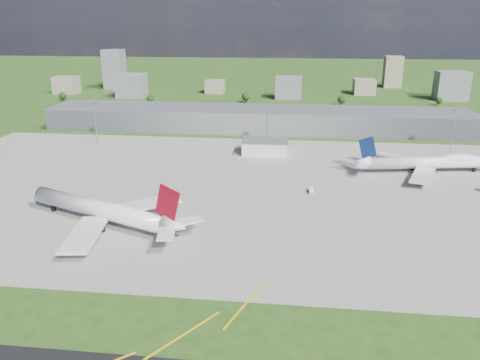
# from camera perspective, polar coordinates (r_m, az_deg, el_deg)

# --- Properties ---
(ground) EXTENTS (1400.00, 1400.00, 0.00)m
(ground) POSITION_cam_1_polar(r_m,az_deg,el_deg) (327.29, 1.87, 5.61)
(ground) COLOR #254917
(ground) RESTS_ON ground
(apron) EXTENTS (360.00, 190.00, 0.08)m
(apron) POSITION_cam_1_polar(r_m,az_deg,el_deg) (221.21, 2.05, -0.95)
(apron) COLOR gray
(apron) RESTS_ON ground
(terminal) EXTENTS (300.00, 42.00, 15.00)m
(terminal) POSITION_cam_1_polar(r_m,az_deg,el_deg) (340.29, 2.10, 7.42)
(terminal) COLOR slate
(terminal) RESTS_ON ground
(ops_building) EXTENTS (26.00, 16.00, 8.00)m
(ops_building) POSITION_cam_1_polar(r_m,az_deg,el_deg) (277.24, 3.07, 4.00)
(ops_building) COLOR silver
(ops_building) RESTS_ON ground
(mast_west) EXTENTS (3.50, 2.00, 25.90)m
(mast_west) POSITION_cam_1_polar(r_m,az_deg,el_deg) (314.61, -17.30, 7.53)
(mast_west) COLOR gray
(mast_west) RESTS_ON ground
(mast_center) EXTENTS (3.50, 2.00, 25.90)m
(mast_center) POSITION_cam_1_polar(r_m,az_deg,el_deg) (288.71, 3.31, 7.39)
(mast_center) COLOR gray
(mast_center) RESTS_ON ground
(mast_east) EXTENTS (3.50, 2.00, 25.90)m
(mast_east) POSITION_cam_1_polar(r_m,az_deg,el_deg) (303.20, 24.67, 6.26)
(mast_east) COLOR gray
(mast_east) RESTS_ON ground
(airliner_red_twin) EXTENTS (75.97, 57.41, 21.87)m
(airliner_red_twin) POSITION_cam_1_polar(r_m,az_deg,el_deg) (186.89, -16.28, -3.65)
(airliner_red_twin) COLOR white
(airliner_red_twin) RESTS_ON ground
(airliner_blue_quad) EXTENTS (74.85, 58.13, 19.60)m
(airliner_blue_quad) POSITION_cam_1_polar(r_m,az_deg,el_deg) (260.48, 21.95, 1.99)
(airliner_blue_quad) COLOR white
(airliner_blue_quad) RESTS_ON ground
(tug_yellow) EXTENTS (3.53, 2.50, 1.63)m
(tug_yellow) POSITION_cam_1_polar(r_m,az_deg,el_deg) (184.75, -17.44, -5.71)
(tug_yellow) COLOR #CA710B
(tug_yellow) RESTS_ON ground
(van_white_near) EXTENTS (2.34, 4.59, 2.31)m
(van_white_near) POSITION_cam_1_polar(r_m,az_deg,el_deg) (217.15, 8.69, -1.23)
(van_white_near) COLOR white
(van_white_near) RESTS_ON ground
(bldg_far_w) EXTENTS (24.00, 20.00, 18.00)m
(bldg_far_w) POSITION_cam_1_polar(r_m,az_deg,el_deg) (550.05, -20.41, 10.82)
(bldg_far_w) COLOR gray
(bldg_far_w) RESTS_ON ground
(bldg_w) EXTENTS (28.00, 22.00, 24.00)m
(bldg_w) POSITION_cam_1_polar(r_m,az_deg,el_deg) (500.11, -13.10, 11.15)
(bldg_w) COLOR slate
(bldg_w) RESTS_ON ground
(bldg_cw) EXTENTS (20.00, 18.00, 14.00)m
(bldg_cw) POSITION_cam_1_polar(r_m,az_deg,el_deg) (519.23, -3.06, 11.31)
(bldg_cw) COLOR gray
(bldg_cw) RESTS_ON ground
(bldg_c) EXTENTS (26.00, 20.00, 22.00)m
(bldg_c) POSITION_cam_1_polar(r_m,az_deg,el_deg) (481.83, 5.93, 11.14)
(bldg_c) COLOR slate
(bldg_c) RESTS_ON ground
(bldg_ce) EXTENTS (22.00, 24.00, 16.00)m
(bldg_ce) POSITION_cam_1_polar(r_m,az_deg,el_deg) (527.05, 14.89, 10.95)
(bldg_ce) COLOR gray
(bldg_ce) RESTS_ON ground
(bldg_e) EXTENTS (30.00, 22.00, 28.00)m
(bldg_e) POSITION_cam_1_polar(r_m,az_deg,el_deg) (514.88, 24.37, 10.42)
(bldg_e) COLOR slate
(bldg_e) RESTS_ON ground
(bldg_tall_w) EXTENTS (22.00, 20.00, 44.00)m
(bldg_tall_w) POSITION_cam_1_polar(r_m,az_deg,el_deg) (568.80, -15.06, 12.90)
(bldg_tall_w) COLOR slate
(bldg_tall_w) RESTS_ON ground
(bldg_tall_e) EXTENTS (20.00, 18.00, 36.00)m
(bldg_tall_e) POSITION_cam_1_polar(r_m,az_deg,el_deg) (591.41, 18.11, 12.43)
(bldg_tall_e) COLOR gray
(bldg_tall_e) RESTS_ON ground
(tree_far_w) EXTENTS (7.20, 7.20, 8.80)m
(tree_far_w) POSITION_cam_1_polar(r_m,az_deg,el_deg) (497.38, -20.81, 9.59)
(tree_far_w) COLOR #382314
(tree_far_w) RESTS_ON ground
(tree_w) EXTENTS (6.75, 6.75, 8.25)m
(tree_w) POSITION_cam_1_polar(r_m,az_deg,el_deg) (458.80, -10.89, 9.74)
(tree_w) COLOR #382314
(tree_w) RESTS_ON ground
(tree_c) EXTENTS (8.10, 8.10, 9.90)m
(tree_c) POSITION_cam_1_polar(r_m,az_deg,el_deg) (455.16, 0.73, 10.13)
(tree_c) COLOR #382314
(tree_c) RESTS_ON ground
(tree_e) EXTENTS (7.65, 7.65, 9.35)m
(tree_e) POSITION_cam_1_polar(r_m,az_deg,el_deg) (450.09, 12.30, 9.56)
(tree_e) COLOR #382314
(tree_e) RESTS_ON ground
(tree_far_e) EXTENTS (6.30, 6.30, 7.70)m
(tree_far_e) POSITION_cam_1_polar(r_m,az_deg,el_deg) (477.17, 23.11, 8.89)
(tree_far_e) COLOR #382314
(tree_far_e) RESTS_ON ground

